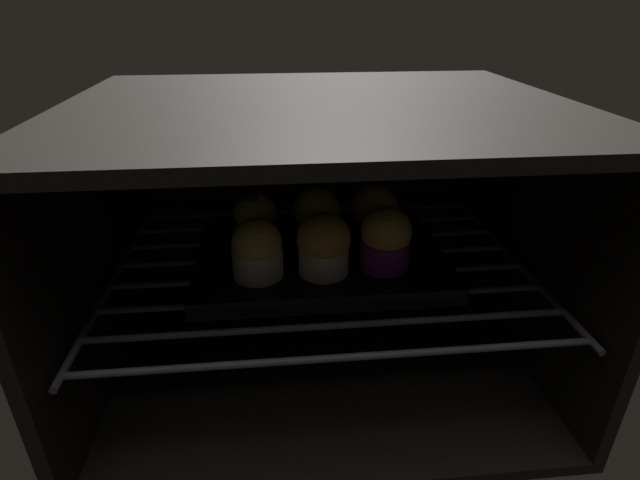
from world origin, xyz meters
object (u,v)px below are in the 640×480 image
object	(u,v)px
muffin_row0_col0	(257,250)
muffin_row1_col0	(256,221)
muffin_row0_col2	(386,239)
muffin_row1_col1	(316,216)
baking_tray	(320,258)
muffin_row0_col1	(324,245)
muffin_row1_col2	(374,214)

from	to	relation	value
muffin_row0_col0	muffin_row1_col0	xyz separation A→B (cm)	(-0.26, 8.88, -0.04)
muffin_row0_col0	muffin_row1_col0	distance (cm)	8.89
muffin_row0_col2	muffin_row1_col0	distance (cm)	18.31
muffin_row0_col2	muffin_row1_col1	bearing A→B (deg)	134.83
baking_tray	muffin_row1_col1	distance (cm)	6.03
muffin_row0_col0	muffin_row0_col2	world-z (taller)	muffin_row0_col2
baking_tray	muffin_row0_col1	size ratio (longest dim) A/B	4.04
muffin_row0_col0	muffin_row1_col0	world-z (taller)	muffin_row1_col0
baking_tray	muffin_row1_col0	world-z (taller)	muffin_row1_col0
baking_tray	muffin_row0_col0	world-z (taller)	muffin_row0_col0
muffin_row0_col1	muffin_row1_col2	xyz separation A→B (cm)	(7.92, 8.62, 0.08)
muffin_row1_col0	muffin_row1_col1	world-z (taller)	muffin_row1_col1
baking_tray	muffin_row1_col1	world-z (taller)	muffin_row1_col1
baking_tray	muffin_row0_col2	xyz separation A→B (cm)	(7.90, -3.85, 4.43)
muffin_row0_col0	muffin_row0_col1	size ratio (longest dim) A/B	0.95
muffin_row1_col1	muffin_row1_col2	xyz separation A→B (cm)	(8.10, -0.01, 0.05)
muffin_row0_col1	muffin_row1_col1	size ratio (longest dim) A/B	0.99
muffin_row0_col1	muffin_row1_col2	bearing A→B (deg)	47.42
muffin_row1_col2	muffin_row0_col2	bearing A→B (deg)	-90.91
muffin_row0_col1	muffin_row0_col0	bearing A→B (deg)	179.90
baking_tray	muffin_row1_col1	size ratio (longest dim) A/B	4.02
muffin_row0_col2	muffin_row1_col1	world-z (taller)	muffin_row0_col2
baking_tray	muffin_row0_col1	world-z (taller)	muffin_row0_col1
muffin_row0_col2	muffin_row1_col1	distance (cm)	11.31
muffin_row1_col1	muffin_row0_col2	bearing A→B (deg)	-45.17
baking_tray	muffin_row1_col1	xyz separation A→B (cm)	(-0.07, 4.18, 4.35)
baking_tray	muffin_row0_col0	size ratio (longest dim) A/B	4.24
muffin_row1_col1	muffin_row0_col1	bearing A→B (deg)	-88.79
baking_tray	muffin_row0_col1	distance (cm)	6.21
muffin_row0_col2	muffin_row1_col0	bearing A→B (deg)	153.06
baking_tray	muffin_row1_col0	xyz separation A→B (cm)	(-8.41, 4.45, 3.96)
baking_tray	muffin_row0_col0	distance (cm)	10.11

